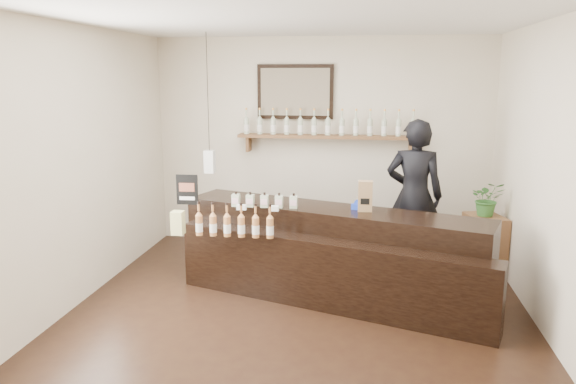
{
  "coord_description": "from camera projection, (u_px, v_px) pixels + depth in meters",
  "views": [
    {
      "loc": [
        0.65,
        -5.05,
        2.3
      ],
      "look_at": [
        -0.19,
        0.7,
        1.08
      ],
      "focal_mm": 35.0,
      "sensor_mm": 36.0,
      "label": 1
    }
  ],
  "objects": [
    {
      "name": "counter",
      "position": [
        330.0,
        256.0,
        5.88
      ],
      "size": [
        3.32,
        1.92,
        1.08
      ],
      "color": "black",
      "rests_on": "ground"
    },
    {
      "name": "back_wall_decor",
      "position": [
        310.0,
        117.0,
        7.42
      ],
      "size": [
        2.66,
        0.96,
        1.69
      ],
      "color": "brown",
      "rests_on": "ground"
    },
    {
      "name": "potted_plant",
      "position": [
        487.0,
        199.0,
        6.39
      ],
      "size": [
        0.37,
        0.32,
        0.4
      ],
      "primitive_type": "imported",
      "rotation": [
        0.0,
        0.0,
        0.01
      ],
      "color": "#32692A",
      "rests_on": "side_cabinet"
    },
    {
      "name": "promo_sign",
      "position": [
        187.0,
        190.0,
        6.04
      ],
      "size": [
        0.23,
        0.03,
        0.33
      ],
      "color": "black",
      "rests_on": "counter"
    },
    {
      "name": "paper_bag",
      "position": [
        365.0,
        196.0,
        5.74
      ],
      "size": [
        0.15,
        0.11,
        0.32
      ],
      "color": "olive",
      "rests_on": "counter"
    },
    {
      "name": "room_shell",
      "position": [
        297.0,
        142.0,
        5.11
      ],
      "size": [
        5.0,
        5.0,
        5.0
      ],
      "color": "beige",
      "rests_on": "ground"
    },
    {
      "name": "side_cabinet",
      "position": [
        484.0,
        246.0,
        6.5
      ],
      "size": [
        0.48,
        0.57,
        0.72
      ],
      "color": "brown",
      "rests_on": "ground"
    },
    {
      "name": "ground",
      "position": [
        297.0,
        316.0,
        5.45
      ],
      "size": [
        5.0,
        5.0,
        0.0
      ],
      "primitive_type": "plane",
      "color": "black",
      "rests_on": "ground"
    },
    {
      "name": "tape_dispenser",
      "position": [
        358.0,
        206.0,
        5.82
      ],
      "size": [
        0.14,
        0.08,
        0.11
      ],
      "color": "#1B39BE",
      "rests_on": "counter"
    },
    {
      "name": "shopkeeper",
      "position": [
        415.0,
        186.0,
        6.58
      ],
      "size": [
        0.8,
        0.57,
        2.05
      ],
      "primitive_type": "imported",
      "rotation": [
        0.0,
        0.0,
        3.02
      ],
      "color": "black",
      "rests_on": "ground"
    }
  ]
}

